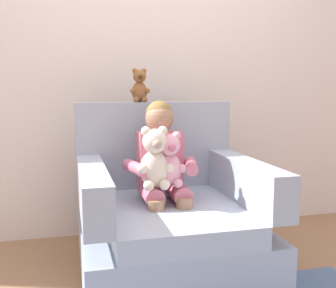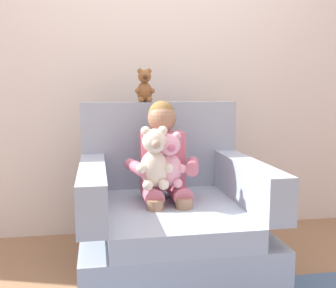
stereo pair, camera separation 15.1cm
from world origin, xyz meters
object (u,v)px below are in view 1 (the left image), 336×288
seated_child (162,164)px  armchair (168,220)px  plush_pink (169,161)px  plush_cream (155,160)px  plush_brown_on_backrest (140,86)px

seated_child → armchair: bearing=-58.5°
armchair → plush_pink: (-0.02, -0.08, 0.36)m
plush_cream → plush_pink: (0.09, 0.02, -0.02)m
plush_pink → plush_brown_on_backrest: 0.62m
plush_brown_on_backrest → plush_pink: bearing=-84.9°
seated_child → plush_cream: seated_child is taller
plush_cream → plush_pink: size_ratio=1.11×
armchair → plush_pink: bearing=-100.9°
seated_child → plush_brown_on_backrest: 0.57m
plush_cream → plush_brown_on_backrest: 0.62m
seated_child → plush_pink: 0.13m
plush_pink → plush_cream: bearing=-148.3°
armchair → plush_cream: size_ratio=2.97×
plush_brown_on_backrest → armchair: bearing=-80.7°
plush_pink → seated_child: bearing=115.3°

